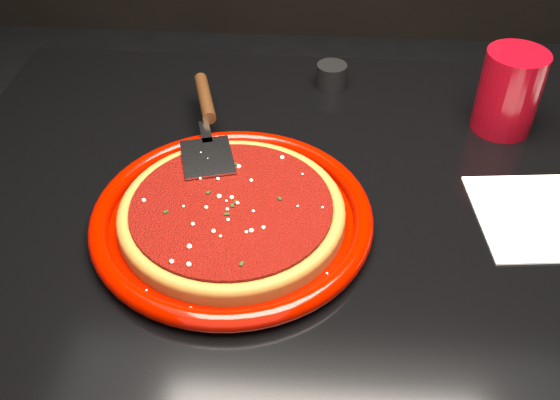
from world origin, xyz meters
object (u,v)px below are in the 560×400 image
object	(u,v)px
cup	(509,92)
ramekin	(331,75)
pizza_server	(207,123)
table	(341,360)
plate	(232,217)

from	to	relation	value
cup	ramekin	size ratio (longest dim) A/B	2.50
pizza_server	cup	size ratio (longest dim) A/B	2.29
table	cup	distance (m)	0.53
table	pizza_server	size ratio (longest dim) A/B	4.07
table	pizza_server	xyz separation A→B (m)	(-0.22, 0.10, 0.42)
table	pizza_server	world-z (taller)	pizza_server
plate	cup	world-z (taller)	cup
pizza_server	cup	world-z (taller)	cup
table	pizza_server	bearing A→B (deg)	154.79
plate	ramekin	xyz separation A→B (m)	(0.13, 0.36, 0.01)
cup	ramekin	xyz separation A→B (m)	(-0.27, 0.11, -0.04)
table	ramekin	world-z (taller)	ramekin
plate	ramekin	world-z (taller)	ramekin
pizza_server	ramekin	bearing A→B (deg)	31.14
table	plate	distance (m)	0.43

